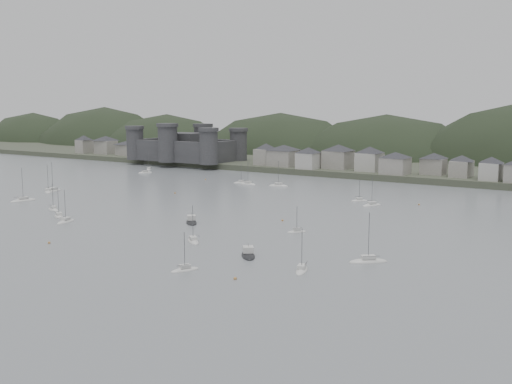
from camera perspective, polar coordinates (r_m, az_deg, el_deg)
The scene contains 9 objects.
ground at distance 144.22m, azimuth -16.90°, elevation -5.91°, with size 900.00×900.00×0.00m, color slate.
far_shore_land at distance 399.53m, azimuth 17.85°, elevation 3.11°, with size 900.00×250.00×3.00m, color #383D2D.
forested_ridge at distance 375.03m, azimuth 17.39°, elevation 0.86°, with size 851.55×103.94×102.57m.
castle at distance 353.12m, azimuth -6.76°, elevation 4.37°, with size 66.00×43.00×20.00m.
waterfront_town at distance 278.71m, azimuth 21.55°, elevation 2.36°, with size 451.48×28.46×12.92m.
moored_fleet at distance 207.94m, azimuth -10.31°, elevation -1.37°, with size 246.94×173.63×13.15m.
motor_launch_near at distance 137.70m, azimuth -0.76°, elevation -6.09°, with size 7.83×8.52×4.03m.
motor_launch_far at distance 177.36m, azimuth -6.24°, elevation -2.89°, with size 8.30×8.32×4.05m.
mooring_buoys at distance 188.55m, azimuth -3.15°, elevation -2.23°, with size 172.35×125.94×0.70m.
Camera 1 is at (109.01, -87.97, 34.34)m, focal length 41.52 mm.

